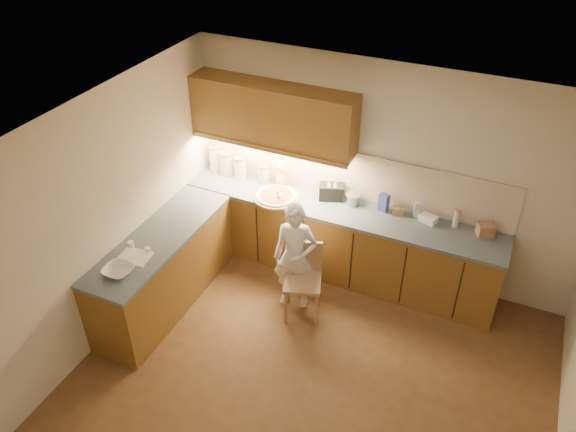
# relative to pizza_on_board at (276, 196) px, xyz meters

# --- Properties ---
(room) EXTENTS (4.54, 4.50, 2.62)m
(room) POSITION_rel_pizza_on_board_xyz_m (1.12, -1.58, 0.73)
(room) COLOR brown
(room) RESTS_ON ground
(l_counter) EXTENTS (3.77, 2.62, 0.92)m
(l_counter) POSITION_rel_pizza_on_board_xyz_m (0.20, -0.33, -0.48)
(l_counter) COLOR brown
(l_counter) RESTS_ON ground
(backsplash) EXTENTS (3.75, 0.02, 0.58)m
(backsplash) POSITION_rel_pizza_on_board_xyz_m (0.75, 0.40, 0.27)
(backsplash) COLOR beige
(backsplash) RESTS_ON l_counter
(upper_cabinets) EXTENTS (1.95, 0.36, 0.73)m
(upper_cabinets) POSITION_rel_pizza_on_board_xyz_m (-0.15, 0.24, 0.90)
(upper_cabinets) COLOR brown
(upper_cabinets) RESTS_ON ground
(pizza_on_board) EXTENTS (0.54, 0.54, 0.22)m
(pizza_on_board) POSITION_rel_pizza_on_board_xyz_m (0.00, 0.00, 0.00)
(pizza_on_board) COLOR tan
(pizza_on_board) RESTS_ON l_counter
(child) EXTENTS (0.54, 0.42, 1.31)m
(child) POSITION_rel_pizza_on_board_xyz_m (0.51, -0.61, -0.29)
(child) COLOR white
(child) RESTS_ON ground
(wooden_chair) EXTENTS (0.50, 0.50, 0.88)m
(wooden_chair) POSITION_rel_pizza_on_board_xyz_m (0.64, -0.68, -0.44)
(wooden_chair) COLOR tan
(wooden_chair) RESTS_ON ground
(mixing_bowl) EXTENTS (0.29, 0.29, 0.07)m
(mixing_bowl) POSITION_rel_pizza_on_board_xyz_m (-0.83, -1.85, 0.01)
(mixing_bowl) COLOR white
(mixing_bowl) RESTS_ON l_counter
(canister_a) EXTENTS (0.16, 0.16, 0.33)m
(canister_a) POSITION_rel_pizza_on_board_xyz_m (-0.98, 0.29, 0.14)
(canister_a) COLOR silver
(canister_a) RESTS_ON l_counter
(canister_b) EXTENTS (0.18, 0.18, 0.31)m
(canister_b) POSITION_rel_pizza_on_board_xyz_m (-0.80, 0.24, 0.13)
(canister_b) COLOR beige
(canister_b) RESTS_ON l_counter
(canister_c) EXTENTS (0.15, 0.15, 0.28)m
(canister_c) POSITION_rel_pizza_on_board_xyz_m (-0.61, 0.24, 0.12)
(canister_c) COLOR silver
(canister_c) RESTS_ON l_counter
(canister_d) EXTENTS (0.15, 0.15, 0.24)m
(canister_d) POSITION_rel_pizza_on_board_xyz_m (-0.29, 0.26, 0.10)
(canister_d) COLOR beige
(canister_d) RESTS_ON l_counter
(oil_jug) EXTENTS (0.12, 0.09, 0.33)m
(oil_jug) POSITION_rel_pizza_on_board_xyz_m (-0.06, 0.26, 0.13)
(oil_jug) COLOR gold
(oil_jug) RESTS_ON l_counter
(toaster) EXTENTS (0.33, 0.25, 0.19)m
(toaster) POSITION_rel_pizza_on_board_xyz_m (0.59, 0.26, 0.07)
(toaster) COLOR black
(toaster) RESTS_ON l_counter
(steel_pot) EXTENTS (0.17, 0.17, 0.13)m
(steel_pot) POSITION_rel_pizza_on_board_xyz_m (0.85, 0.26, 0.04)
(steel_pot) COLOR #A1A0A5
(steel_pot) RESTS_ON l_counter
(blue_box) EXTENTS (0.12, 0.10, 0.21)m
(blue_box) POSITION_rel_pizza_on_board_xyz_m (1.21, 0.27, 0.08)
(blue_box) COLOR #34449D
(blue_box) RESTS_ON l_counter
(card_box_a) EXTENTS (0.15, 0.12, 0.09)m
(card_box_a) POSITION_rel_pizza_on_board_xyz_m (1.39, 0.27, 0.02)
(card_box_a) COLOR tan
(card_box_a) RESTS_ON l_counter
(white_bottle) EXTENTS (0.08, 0.08, 0.19)m
(white_bottle) POSITION_rel_pizza_on_board_xyz_m (1.58, 0.31, 0.07)
(white_bottle) COLOR silver
(white_bottle) RESTS_ON l_counter
(flat_pack) EXTENTS (0.22, 0.18, 0.07)m
(flat_pack) POSITION_rel_pizza_on_board_xyz_m (1.73, 0.27, 0.01)
(flat_pack) COLOR white
(flat_pack) RESTS_ON l_counter
(tall_jar) EXTENTS (0.08, 0.08, 0.23)m
(tall_jar) POSITION_rel_pizza_on_board_xyz_m (2.02, 0.29, 0.09)
(tall_jar) COLOR silver
(tall_jar) RESTS_ON l_counter
(card_box_b) EXTENTS (0.22, 0.20, 0.14)m
(card_box_b) POSITION_rel_pizza_on_board_xyz_m (2.33, 0.27, 0.04)
(card_box_b) COLOR #A57759
(card_box_b) RESTS_ON l_counter
(dough_cloth) EXTENTS (0.33, 0.27, 0.02)m
(dough_cloth) POSITION_rel_pizza_on_board_xyz_m (-0.83, -1.59, -0.01)
(dough_cloth) COLOR white
(dough_cloth) RESTS_ON l_counter
(spice_jar_a) EXTENTS (0.07, 0.07, 0.08)m
(spice_jar_a) POSITION_rel_pizza_on_board_xyz_m (-0.96, -1.47, 0.02)
(spice_jar_a) COLOR white
(spice_jar_a) RESTS_ON l_counter
(spice_jar_b) EXTENTS (0.07, 0.07, 0.07)m
(spice_jar_b) POSITION_rel_pizza_on_board_xyz_m (-0.76, -1.47, 0.01)
(spice_jar_b) COLOR white
(spice_jar_b) RESTS_ON l_counter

